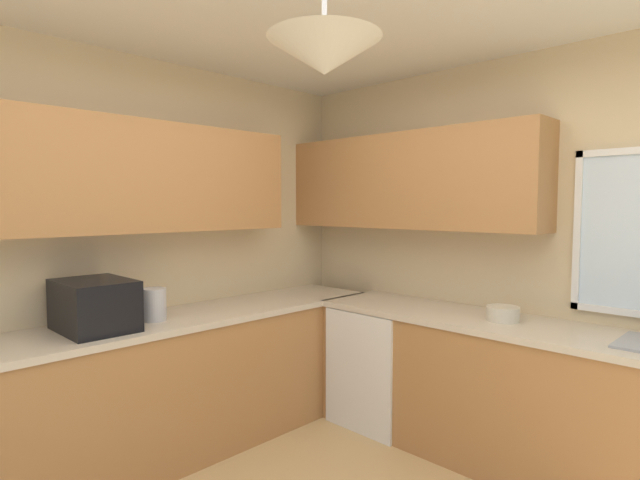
{
  "coord_description": "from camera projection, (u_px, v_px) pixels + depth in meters",
  "views": [
    {
      "loc": [
        1.35,
        -1.39,
        1.62
      ],
      "look_at": [
        -0.55,
        0.54,
        1.43
      ],
      "focal_mm": 28.05,
      "sensor_mm": 36.0,
      "label": 1
    }
  ],
  "objects": [
    {
      "name": "kettle",
      "position": [
        154.0,
        304.0,
        3.1
      ],
      "size": [
        0.15,
        0.15,
        0.2
      ],
      "primitive_type": "cylinder",
      "color": "#B7B7BC",
      "rests_on": "counter_run_left"
    },
    {
      "name": "counter_run_back",
      "position": [
        533.0,
        400.0,
        2.99
      ],
      "size": [
        2.95,
        0.65,
        0.91
      ],
      "color": "#AD7542",
      "rests_on": "ground_plane"
    },
    {
      "name": "dishwasher",
      "position": [
        382.0,
        364.0,
        3.75
      ],
      "size": [
        0.6,
        0.6,
        0.86
      ],
      "primitive_type": "cube",
      "color": "white",
      "rests_on": "ground_plane"
    },
    {
      "name": "counter_run_left",
      "position": [
        144.0,
        393.0,
        3.1
      ],
      "size": [
        0.65,
        3.52,
        0.91
      ],
      "color": "#AD7542",
      "rests_on": "ground_plane"
    },
    {
      "name": "room_shell",
      "position": [
        298.0,
        166.0,
        2.88
      ],
      "size": [
        3.86,
        3.91,
        2.67
      ],
      "color": "beige",
      "rests_on": "ground_plane"
    },
    {
      "name": "bowl",
      "position": [
        503.0,
        314.0,
        3.1
      ],
      "size": [
        0.2,
        0.2,
        0.09
      ],
      "primitive_type": "cylinder",
      "color": "beige",
      "rests_on": "counter_run_back"
    },
    {
      "name": "microwave",
      "position": [
        95.0,
        305.0,
        2.86
      ],
      "size": [
        0.48,
        0.36,
        0.29
      ],
      "primitive_type": "cube",
      "color": "black",
      "rests_on": "counter_run_left"
    }
  ]
}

